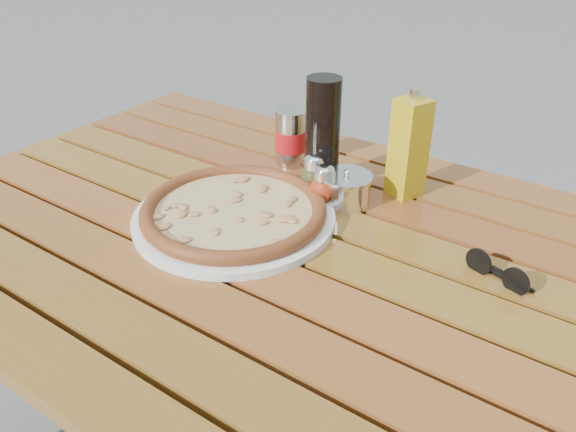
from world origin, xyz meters
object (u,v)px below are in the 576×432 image
Objects in this scene: pizza at (234,210)px; oregano_shaker at (314,175)px; dark_bottle at (323,135)px; parmesan_tin at (346,189)px; olive_oil_cruet at (409,148)px; soda_can at (291,138)px; plate at (234,217)px; sunglasses at (497,272)px; table at (282,272)px; pepper_shaker at (324,186)px.

pizza is 4.28× the size of oregano_shaker.
dark_bottle is 2.29× the size of parmesan_tin.
olive_oil_cruet is 2.19× the size of parmesan_tin.
soda_can reaches higher than parmesan_tin.
sunglasses reaches higher than plate.
dark_bottle is (0.06, 0.20, 0.10)m from plate.
plate reaches higher than table.
soda_can is 0.52m from sunglasses.
parmesan_tin reaches higher than plate.
sunglasses reaches higher than pizza.
sunglasses is (0.44, 0.09, 0.01)m from plate.
oregano_shaker reaches higher than plate.
olive_oil_cruet reaches higher than pepper_shaker.
pepper_shaker is at bearing -130.44° from olive_oil_cruet.
olive_oil_cruet reaches higher than soda_can.
soda_can is at bearing 154.84° from parmesan_tin.
dark_bottle is at bearing 156.42° from parmesan_tin.
oregano_shaker is 0.07m from parmesan_tin.
pepper_shaker is at bearing -141.41° from parmesan_tin.
table is 0.13m from plate.
parmesan_tin is at bearing -23.58° from dark_bottle.
pepper_shaker is 0.74× the size of sunglasses.
oregano_shaker is 0.39× the size of olive_oil_cruet.
sunglasses is (0.38, -0.11, -0.09)m from dark_bottle.
oregano_shaker is (0.06, 0.17, 0.02)m from pizza.
soda_can is at bearing 101.57° from plate.
soda_can is at bearing 153.79° from dark_bottle.
pepper_shaker reaches higher than parmesan_tin.
oregano_shaker is at bearing 144.24° from pepper_shaker.
plate is at bearing -108.88° from oregano_shaker.
parmesan_tin is (0.08, -0.03, -0.08)m from dark_bottle.
sunglasses reaches higher than table.
plate is at bearing -151.56° from sunglasses.
plate is at bearing -127.58° from olive_oil_cruet.
olive_oil_cruet is at bearing 159.65° from sunglasses.
table is 0.20m from parmesan_tin.
parmesan_tin is at bearing 38.59° from pepper_shaker.
soda_can is at bearing 178.19° from sunglasses.
pizza is 0.17m from pepper_shaker.
table is 17.07× the size of pepper_shaker.
olive_oil_cruet is 0.14m from parmesan_tin.
sunglasses is (0.44, 0.09, -0.01)m from pizza.
parmesan_tin is (0.07, -0.00, -0.01)m from oregano_shaker.
dark_bottle is 1.05× the size of olive_oil_cruet.
parmesan_tin is (-0.07, -0.10, -0.07)m from olive_oil_cruet.
table is at bearing -76.55° from oregano_shaker.
soda_can is at bearing -177.43° from olive_oil_cruet.
pizza is at bearing 0.00° from plate.
sunglasses is (0.49, -0.16, -0.04)m from soda_can.
plate is at bearing -128.08° from parmesan_tin.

